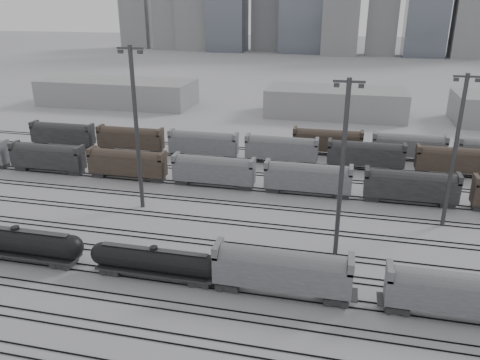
% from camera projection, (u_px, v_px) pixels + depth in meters
% --- Properties ---
extents(ground, '(900.00, 900.00, 0.00)m').
position_uv_depth(ground, '(212.00, 290.00, 54.73)').
color(ground, silver).
rests_on(ground, ground).
extents(tracks, '(220.00, 71.50, 0.16)m').
position_uv_depth(tracks, '(244.00, 225.00, 70.62)').
color(tracks, black).
rests_on(tracks, ground).
extents(tank_car_a, '(18.57, 3.10, 4.59)m').
position_uv_depth(tank_car_a, '(18.00, 242.00, 60.32)').
color(tank_car_a, black).
rests_on(tank_car_a, ground).
extents(tank_car_b, '(16.66, 2.78, 4.12)m').
position_uv_depth(tank_car_b, '(155.00, 261.00, 56.37)').
color(tank_car_b, black).
rests_on(tank_car_b, ground).
extents(hopper_car_a, '(15.70, 3.12, 5.62)m').
position_uv_depth(hopper_car_a, '(282.00, 269.00, 52.68)').
color(hopper_car_a, black).
rests_on(hopper_car_a, ground).
extents(hopper_car_b, '(14.84, 2.95, 5.31)m').
position_uv_depth(hopper_car_b, '(459.00, 292.00, 48.77)').
color(hopper_car_b, black).
rests_on(hopper_car_b, ground).
extents(light_mast_b, '(4.13, 0.66, 25.82)m').
position_uv_depth(light_mast_b, '(136.00, 126.00, 72.25)').
color(light_mast_b, '#3A3A3C').
rests_on(light_mast_b, ground).
extents(light_mast_c, '(3.74, 0.60, 23.40)m').
position_uv_depth(light_mast_c, '(342.00, 167.00, 58.16)').
color(light_mast_c, '#3A3A3C').
rests_on(light_mast_c, ground).
extents(light_mast_d, '(3.63, 0.58, 22.69)m').
position_uv_depth(light_mast_d, '(455.00, 149.00, 66.42)').
color(light_mast_d, '#3A3A3C').
rests_on(light_mast_d, ground).
extents(bg_string_near, '(151.00, 3.00, 5.60)m').
position_uv_depth(bg_string_near, '(308.00, 179.00, 81.13)').
color(bg_string_near, slate).
rests_on(bg_string_near, ground).
extents(bg_string_mid, '(151.00, 3.00, 5.60)m').
position_uv_depth(bg_string_mid, '(366.00, 156.00, 93.55)').
color(bg_string_mid, black).
rests_on(bg_string_mid, ground).
extents(bg_string_far, '(66.00, 3.00, 5.60)m').
position_uv_depth(bg_string_far, '(452.00, 150.00, 97.08)').
color(bg_string_far, '#44362B').
rests_on(bg_string_far, ground).
extents(warehouse_left, '(50.00, 18.00, 8.00)m').
position_uv_depth(warehouse_left, '(118.00, 92.00, 152.53)').
color(warehouse_left, gray).
rests_on(warehouse_left, ground).
extents(warehouse_mid, '(40.00, 18.00, 8.00)m').
position_uv_depth(warehouse_mid, '(335.00, 102.00, 137.58)').
color(warehouse_mid, gray).
rests_on(warehouse_mid, ground).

